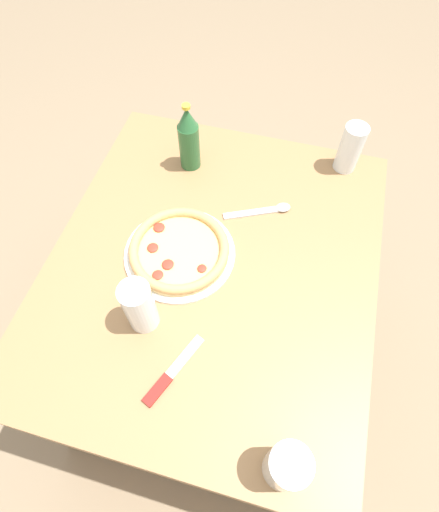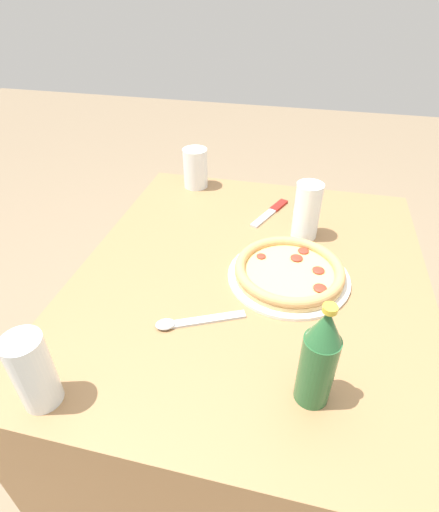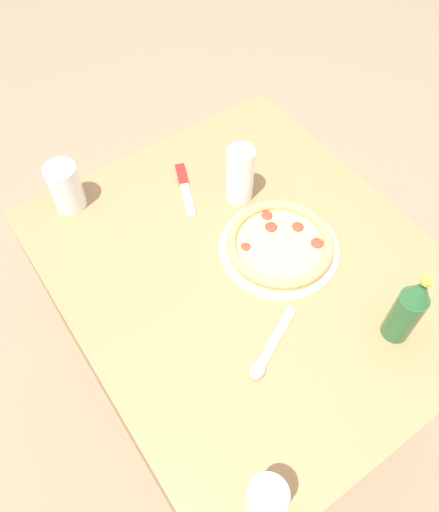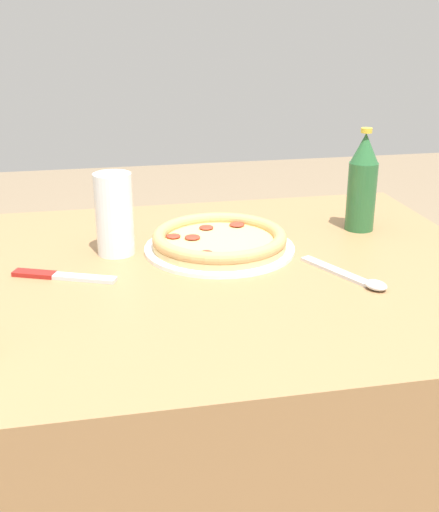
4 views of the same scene
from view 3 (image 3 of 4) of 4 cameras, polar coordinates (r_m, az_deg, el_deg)
ground_plane at (r=1.86m, az=2.31°, el=-13.62°), size 8.00×8.00×0.00m
table at (r=1.52m, az=2.77°, el=-8.73°), size 1.01×0.86×0.72m
pizza_pepperoni at (r=1.23m, az=6.76°, el=1.46°), size 0.30×0.30×0.04m
glass_orange_juice at (r=0.95m, az=5.22°, el=-26.26°), size 0.07×0.07×0.15m
glass_lemonade at (r=1.34m, az=-17.15°, el=7.49°), size 0.08×0.08×0.13m
glass_cola at (r=1.30m, az=2.35°, el=9.14°), size 0.07×0.07×0.16m
beer_bottle at (r=1.10m, az=20.79°, el=-5.68°), size 0.06×0.06×0.22m
knife at (r=1.37m, az=-3.99°, el=7.88°), size 0.19×0.09×0.01m
spoon at (r=1.10m, az=5.47°, el=-11.02°), size 0.11×0.19×0.01m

